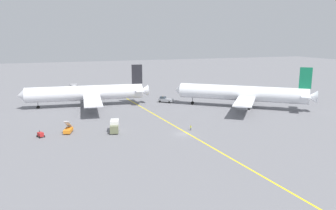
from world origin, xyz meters
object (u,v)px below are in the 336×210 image
(airliner_at_gate_left, at_px, (87,93))
(jet_bridge, at_px, (74,90))
(gse_stair_truck_yellow, at_px, (68,130))
(gse_gpu_cart_small, at_px, (41,135))
(gse_catering_truck_tall, at_px, (115,126))
(ground_crew_marshaller_foreground, at_px, (191,128))
(airliner_being_pushed, at_px, (242,93))
(pushback_tug, at_px, (165,100))

(airliner_at_gate_left, distance_m, jet_bridge, 22.10)
(gse_stair_truck_yellow, xyz_separation_m, jet_bridge, (6.31, 58.62, 2.83))
(gse_gpu_cart_small, distance_m, gse_catering_truck_tall, 20.87)
(airliner_at_gate_left, height_order, jet_bridge, airliner_at_gate_left)
(airliner_at_gate_left, bearing_deg, ground_crew_marshaller_foreground, -61.16)
(airliner_at_gate_left, height_order, gse_stair_truck_yellow, airliner_at_gate_left)
(airliner_being_pushed, xyz_separation_m, gse_gpu_cart_small, (-75.43, -15.16, -4.96))
(gse_gpu_cart_small, xyz_separation_m, gse_stair_truck_yellow, (7.67, 1.84, 0.23))
(gse_catering_truck_tall, bearing_deg, jet_bridge, 96.20)
(airliner_at_gate_left, height_order, gse_gpu_cart_small, airliner_at_gate_left)
(airliner_at_gate_left, height_order, gse_catering_truck_tall, airliner_at_gate_left)
(pushback_tug, distance_m, ground_crew_marshaller_foreground, 44.23)
(airliner_being_pushed, bearing_deg, gse_stair_truck_yellow, -168.88)
(airliner_being_pushed, bearing_deg, airliner_at_gate_left, 158.02)
(airliner_being_pushed, relative_size, pushback_tug, 6.09)
(gse_catering_truck_tall, relative_size, jet_bridge, 0.36)
(airliner_at_gate_left, distance_m, gse_stair_truck_yellow, 38.29)
(airliner_being_pushed, xyz_separation_m, ground_crew_marshaller_foreground, (-32.55, -23.14, -4.90))
(airliner_being_pushed, relative_size, gse_catering_truck_tall, 7.56)
(gse_gpu_cart_small, bearing_deg, airliner_at_gate_left, 66.02)
(airliner_being_pushed, relative_size, gse_gpu_cart_small, 18.24)
(airliner_at_gate_left, xyz_separation_m, gse_gpu_cart_small, (-17.20, -38.66, -4.69))
(airliner_being_pushed, bearing_deg, ground_crew_marshaller_foreground, -144.58)
(airliner_at_gate_left, relative_size, gse_gpu_cart_small, 19.97)
(ground_crew_marshaller_foreground, bearing_deg, airliner_being_pushed, 35.42)
(airliner_at_gate_left, distance_m, airliner_being_pushed, 62.80)
(pushback_tug, relative_size, gse_gpu_cart_small, 2.99)
(airliner_at_gate_left, bearing_deg, gse_gpu_cart_small, -113.98)
(airliner_at_gate_left, relative_size, ground_crew_marshaller_foreground, 31.57)
(gse_stair_truck_yellow, relative_size, gse_catering_truck_tall, 0.79)
(jet_bridge, bearing_deg, pushback_tug, -34.51)
(gse_gpu_cart_small, height_order, gse_catering_truck_tall, gse_catering_truck_tall)
(ground_crew_marshaller_foreground, bearing_deg, pushback_tug, 80.68)
(gse_stair_truck_yellow, bearing_deg, gse_catering_truck_tall, -16.17)
(pushback_tug, xyz_separation_m, ground_crew_marshaller_foreground, (-7.17, -43.65, -0.34))
(gse_stair_truck_yellow, height_order, ground_crew_marshaller_foreground, gse_stair_truck_yellow)
(airliner_at_gate_left, bearing_deg, pushback_tug, -5.22)
(airliner_at_gate_left, bearing_deg, gse_catering_truck_tall, -85.00)
(gse_catering_truck_tall, relative_size, ground_crew_marshaller_foreground, 3.82)
(pushback_tug, height_order, gse_gpu_cart_small, pushback_tug)
(gse_catering_truck_tall, distance_m, ground_crew_marshaller_foreground, 22.96)
(jet_bridge, bearing_deg, gse_stair_truck_yellow, -96.14)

